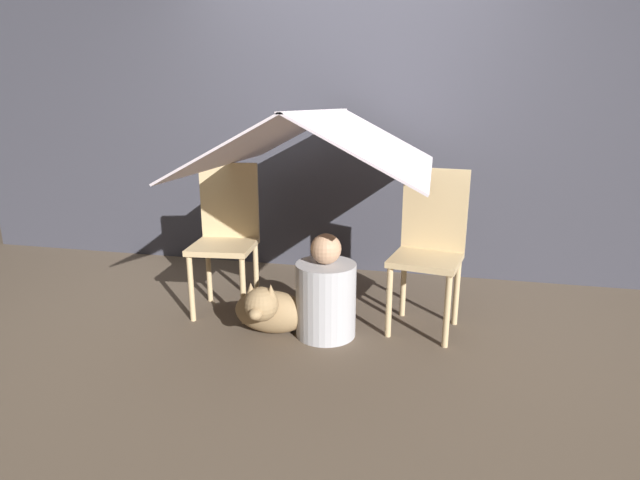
{
  "coord_description": "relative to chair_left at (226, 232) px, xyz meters",
  "views": [
    {
      "loc": [
        0.66,
        -2.66,
        1.35
      ],
      "look_at": [
        0.0,
        0.25,
        0.54
      ],
      "focal_mm": 28.0,
      "sensor_mm": 36.0,
      "label": 1
    }
  ],
  "objects": [
    {
      "name": "person_front",
      "position": [
        0.74,
        -0.27,
        -0.28
      ],
      "size": [
        0.36,
        0.36,
        0.63
      ],
      "color": "#B2B2B7",
      "rests_on": "ground_plane"
    },
    {
      "name": "ground_plane",
      "position": [
        0.66,
        -0.32,
        -0.53
      ],
      "size": [
        8.8,
        8.8,
        0.0
      ],
      "primitive_type": "plane",
      "color": "brown"
    },
    {
      "name": "sheet_canopy",
      "position": [
        0.66,
        -0.08,
        0.62
      ],
      "size": [
        1.3,
        1.59,
        0.35
      ],
      "color": "silver"
    },
    {
      "name": "chair_right",
      "position": [
        1.32,
        -0.0,
        0.0
      ],
      "size": [
        0.46,
        0.46,
        0.98
      ],
      "rotation": [
        0.0,
        0.0,
        -0.19
      ],
      "color": "#D1B27F",
      "rests_on": "ground_plane"
    },
    {
      "name": "dog",
      "position": [
        0.41,
        -0.36,
        -0.37
      ],
      "size": [
        0.46,
        0.42,
        0.38
      ],
      "color": "#9E7F56",
      "rests_on": "ground_plane"
    },
    {
      "name": "chair_left",
      "position": [
        0.0,
        0.0,
        0.0
      ],
      "size": [
        0.43,
        0.43,
        0.98
      ],
      "rotation": [
        0.0,
        0.0,
        0.11
      ],
      "color": "#D1B27F",
      "rests_on": "ground_plane"
    },
    {
      "name": "wall_back",
      "position": [
        0.66,
        1.02,
        0.72
      ],
      "size": [
        7.0,
        0.05,
        2.5
      ],
      "color": "#3D3D47",
      "rests_on": "ground_plane"
    }
  ]
}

